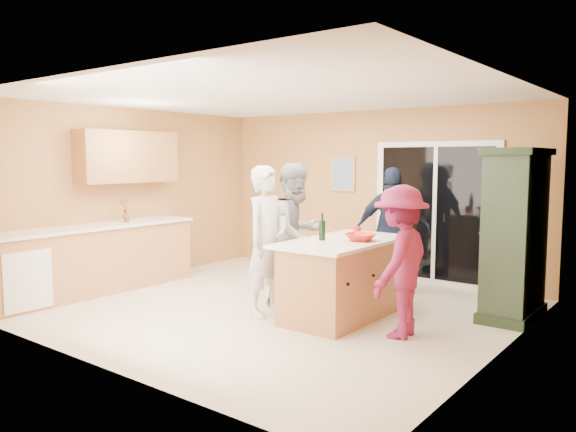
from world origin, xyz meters
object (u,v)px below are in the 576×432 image
Objects in this scene: woman_navy at (393,230)px; woman_magenta at (400,262)px; kitchen_island at (342,281)px; green_hutch at (515,236)px; woman_white at (267,241)px; woman_grey at (297,234)px.

woman_navy is 1.95m from woman_magenta.
woman_magenta is at bearing -15.97° from kitchen_island.
woman_magenta is at bearing -117.41° from green_hutch.
woman_white is 0.99× the size of woman_grey.
woman_white is at bearing -145.26° from green_hutch.
woman_white reaches higher than woman_magenta.
green_hutch is 1.11× the size of woman_white.
woman_grey is 1.03× the size of woman_navy.
woman_navy reaches higher than kitchen_island.
woman_grey is at bearing -109.04° from woman_magenta.
kitchen_island is 1.00× the size of woman_navy.
green_hutch is at bearing 142.20° from woman_navy.
woman_magenta is (1.61, 0.21, -0.09)m from woman_white.
green_hutch is 2.86m from woman_white.
green_hutch reaches higher than kitchen_island.
woman_white is at bearing 42.52° from woman_navy.
kitchen_island is at bearing -110.05° from woman_magenta.
green_hutch is 1.10× the size of woman_grey.
woman_white is at bearing -86.99° from woman_magenta.
woman_grey is (-2.40, -0.99, -0.06)m from green_hutch.
green_hutch is 2.60m from woman_grey.
green_hutch is 1.71m from woman_navy.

